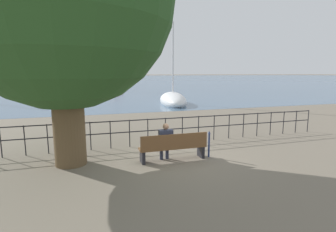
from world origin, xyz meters
The scene contains 10 objects.
ground_plane centered at (0.00, 0.00, 0.00)m, with size 1000.00×1000.00×0.00m, color #706656.
harbor_water centered at (0.00, 160.35, 0.00)m, with size 600.00×300.00×0.01m.
park_bench centered at (0.00, -0.07, 0.45)m, with size 2.20×0.45×0.90m.
seated_person_left centered at (-0.24, 0.01, 0.67)m, with size 0.43×0.35×1.23m.
promenade_railing centered at (0.00, 1.96, 0.69)m, with size 15.05×0.04×1.05m.
closed_umbrella centered at (1.25, -0.09, 0.50)m, with size 0.09×0.09×0.91m.
sailboat_0 centered at (2.07, 34.28, 0.26)m, with size 2.96×5.98×7.66m.
sailboat_2 centered at (5.04, 14.85, 0.33)m, with size 3.35×6.86×7.69m.
sailboat_4 centered at (-5.81, 41.09, 0.37)m, with size 3.05×7.25×11.88m.
harbor_lighthouse centered at (-11.33, 108.21, 10.24)m, with size 5.58×5.58×22.02m.
Camera 1 is at (-2.63, -7.75, 2.79)m, focal length 28.00 mm.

